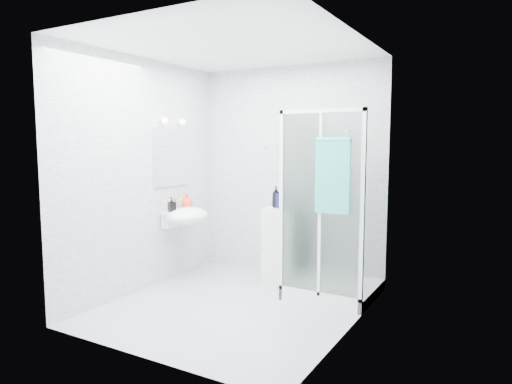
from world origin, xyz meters
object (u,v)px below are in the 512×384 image
Objects in this scene: shampoo_bottle_b at (283,197)px; soap_dispenser_black at (172,205)px; storage_cabinet at (281,245)px; shampoo_bottle_a at (276,197)px; soap_dispenser_orange at (187,201)px; wall_basin at (185,216)px; hand_towel at (333,174)px; shower_enclosure at (324,256)px.

shampoo_bottle_b is 1.31m from soap_dispenser_black.
storage_cabinet is 5.29× the size of soap_dispenser_black.
storage_cabinet is 0.58m from shampoo_bottle_b.
shampoo_bottle_a is 1.42× the size of soap_dispenser_orange.
shampoo_bottle_a is at bearing 30.80° from wall_basin.
hand_towel is (1.88, -0.09, 0.57)m from wall_basin.
storage_cabinet is 3.47× the size of shampoo_bottle_a.
storage_cabinet is at bearing 6.97° from shampoo_bottle_a.
shampoo_bottle_b is at bearing -10.36° from shampoo_bottle_a.
storage_cabinet is 3.39× the size of shampoo_bottle_b.
soap_dispenser_orange is (-1.97, 0.24, -0.42)m from hand_towel.
shampoo_bottle_b is (-0.62, 0.22, 0.58)m from shower_enclosure.
shower_enclosure is 11.03× the size of soap_dispenser_orange.
hand_towel is at bearing -39.38° from storage_cabinet.
shampoo_bottle_a is 0.98× the size of shampoo_bottle_b.
shower_enclosure is at bearing -19.81° from shampoo_bottle_b.
shampoo_bottle_a is 1.24m from soap_dispenser_black.
shower_enclosure reaches higher than wall_basin.
shower_enclosure is 0.88m from shampoo_bottle_b.
storage_cabinet is 1.39m from soap_dispenser_black.
shampoo_bottle_b is (-0.85, 0.62, -0.34)m from hand_towel.
shower_enclosure reaches higher than storage_cabinet.
hand_towel is (0.88, -0.65, 0.92)m from storage_cabinet.
shampoo_bottle_a is at bearing 35.34° from soap_dispenser_black.
shampoo_bottle_a reaches higher than soap_dispenser_orange.
shower_enclosure is at bearing 10.81° from wall_basin.
shampoo_bottle_a is at bearing 169.64° from shampoo_bottle_b.
shower_enclosure reaches higher than hand_towel.
storage_cabinet is at bearing 138.41° from shampoo_bottle_b.
soap_dispenser_black is at bearing -164.71° from shower_enclosure.
shampoo_bottle_b is at bearing -44.33° from storage_cabinet.
soap_dispenser_orange is at bearing 120.15° from wall_basin.
soap_dispenser_orange is at bearing 173.12° from hand_towel.
shampoo_bottle_b is (0.03, -0.03, 0.58)m from storage_cabinet.
wall_basin is 0.76× the size of hand_towel.
shampoo_bottle_b is at bearing 27.53° from wall_basin.
soap_dispenser_black is at bearing -147.83° from shampoo_bottle_b.
soap_dispenser_black reaches higher than wall_basin.
wall_basin is at bearing -59.85° from soap_dispenser_orange.
hand_towel reaches higher than soap_dispenser_orange.
wall_basin is 2.12× the size of shampoo_bottle_b.
soap_dispenser_orange is (-1.09, -0.41, 0.51)m from storage_cabinet.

